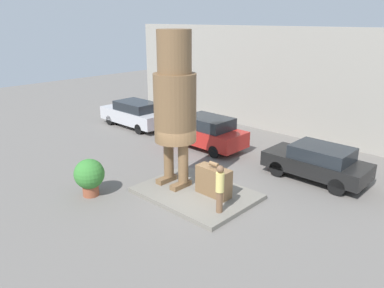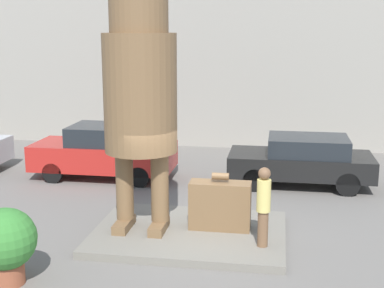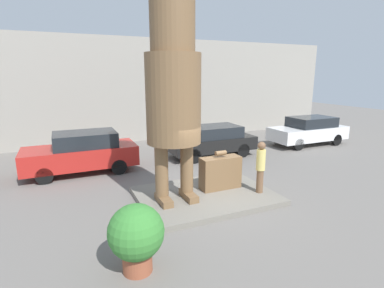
# 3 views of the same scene
# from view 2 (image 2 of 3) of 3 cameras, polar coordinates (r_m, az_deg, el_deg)

# --- Properties ---
(ground_plane) EXTENTS (60.00, 60.00, 0.00)m
(ground_plane) POSITION_cam_2_polar(r_m,az_deg,el_deg) (12.45, -0.27, -9.88)
(ground_plane) COLOR slate
(pedestal) EXTENTS (4.34, 3.22, 0.17)m
(pedestal) POSITION_cam_2_polar(r_m,az_deg,el_deg) (12.41, -0.27, -9.52)
(pedestal) COLOR slate
(pedestal) RESTS_ON ground_plane
(building_backdrop) EXTENTS (28.00, 0.60, 6.10)m
(building_backdrop) POSITION_cam_2_polar(r_m,az_deg,el_deg) (21.21, 4.19, 7.84)
(building_backdrop) COLOR gray
(building_backdrop) RESTS_ON ground_plane
(statue_figure) EXTENTS (1.62, 1.62, 5.98)m
(statue_figure) POSITION_cam_2_polar(r_m,az_deg,el_deg) (11.77, -5.59, 7.23)
(statue_figure) COLOR brown
(statue_figure) RESTS_ON pedestal
(giant_suitcase) EXTENTS (1.40, 0.53, 1.32)m
(giant_suitcase) POSITION_cam_2_polar(r_m,az_deg,el_deg) (12.31, 3.01, -6.53)
(giant_suitcase) COLOR brown
(giant_suitcase) RESTS_ON pedestal
(tourist) EXTENTS (0.29, 0.29, 1.72)m
(tourist) POSITION_cam_2_polar(r_m,az_deg,el_deg) (11.30, 7.64, -6.32)
(tourist) COLOR brown
(tourist) RESTS_ON pedestal
(parked_car_red) EXTENTS (4.44, 1.86, 1.70)m
(parked_car_red) POSITION_cam_2_polar(r_m,az_deg,el_deg) (17.14, -9.22, -0.71)
(parked_car_red) COLOR #B2231E
(parked_car_red) RESTS_ON ground_plane
(parked_car_black) EXTENTS (4.26, 1.85, 1.51)m
(parked_car_black) POSITION_cam_2_polar(r_m,az_deg,el_deg) (16.43, 11.68, -1.63)
(parked_car_black) COLOR black
(parked_car_black) RESTS_ON ground_plane
(planter_pot) EXTENTS (1.16, 1.16, 1.47)m
(planter_pot) POSITION_cam_2_polar(r_m,az_deg,el_deg) (10.60, -19.26, -9.84)
(planter_pot) COLOR brown
(planter_pot) RESTS_ON ground_plane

